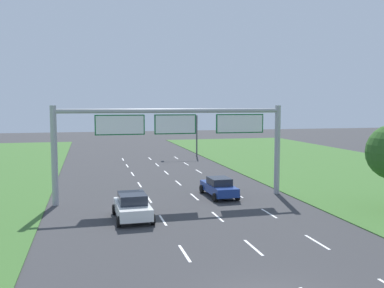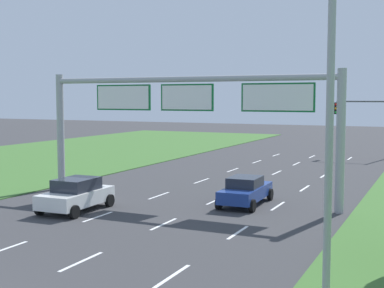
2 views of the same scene
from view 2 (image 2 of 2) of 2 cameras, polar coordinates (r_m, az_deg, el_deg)
name	(u,v)px [view 2 (image 2 of 2)]	position (r m, az deg, el deg)	size (l,w,h in m)	color
lane_dashes_inner_left	(98,217)	(25.78, -9.98, -7.64)	(0.14, 62.40, 0.01)	white
lane_dashes_inner_right	(164,224)	(23.99, -3.04, -8.52)	(0.14, 62.40, 0.01)	white
lane_dashes_slip	(238,232)	(22.61, 4.92, -9.38)	(0.14, 62.40, 0.01)	white
car_near_red	(246,190)	(28.19, 5.73, -4.95)	(2.08, 4.49, 1.49)	navy
car_lead_silver	(76,194)	(27.20, -12.26, -5.27)	(2.30, 4.18, 1.61)	white
sign_gantry	(187,109)	(29.08, -0.55, 3.75)	(17.24, 0.44, 7.00)	#9EA0A5
traffic_light_mast	(364,117)	(51.75, 17.91, 2.81)	(4.76, 0.49, 5.60)	#47494F
street_lamp	(313,120)	(12.67, 12.78, 2.49)	(2.61, 0.32, 8.50)	#9EA0A5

